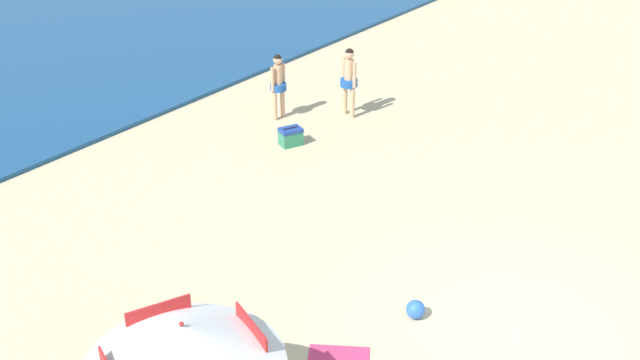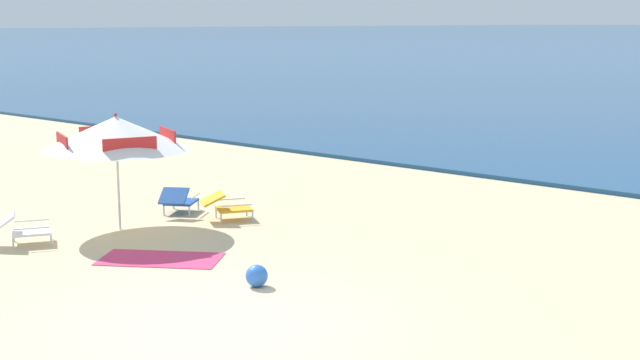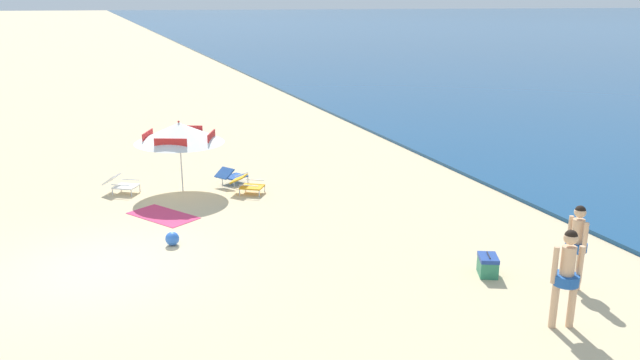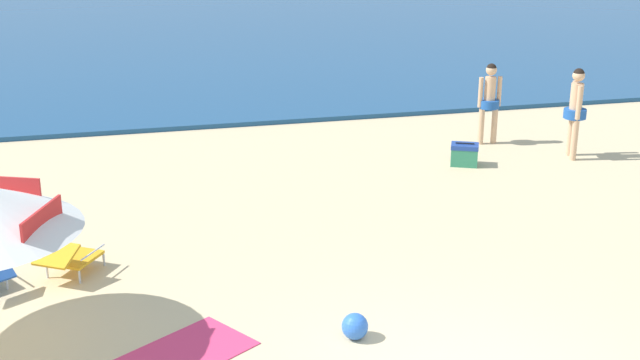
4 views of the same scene
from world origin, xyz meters
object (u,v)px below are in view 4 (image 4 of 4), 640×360
at_px(cooler_box, 464,154).
at_px(beach_towel, 171,360).
at_px(beach_ball, 355,326).
at_px(person_standing_near_shore, 490,98).
at_px(person_standing_beside, 576,107).
at_px(lounge_chair_under_umbrella, 69,257).

relative_size(cooler_box, beach_towel, 0.33).
height_order(cooler_box, beach_ball, cooler_box).
bearing_deg(person_standing_near_shore, person_standing_beside, -46.82).
xyz_separation_m(beach_ball, beach_towel, (-2.05, 0.01, -0.15)).
bearing_deg(cooler_box, beach_towel, -135.60).
relative_size(cooler_box, beach_ball, 1.95).
distance_m(person_standing_near_shore, cooler_box, 1.70).
bearing_deg(person_standing_near_shore, beach_ball, -124.33).
bearing_deg(beach_towel, person_standing_near_shore, 45.38).
relative_size(lounge_chair_under_umbrella, cooler_box, 1.72).
distance_m(lounge_chair_under_umbrella, person_standing_beside, 9.54).
relative_size(beach_ball, beach_towel, 0.17).
bearing_deg(person_standing_beside, cooler_box, 178.88).
bearing_deg(beach_ball, person_standing_near_shore, 55.67).
bearing_deg(cooler_box, person_standing_near_shore, 50.51).
relative_size(person_standing_near_shore, beach_towel, 0.89).
xyz_separation_m(cooler_box, beach_ball, (-3.67, -5.61, -0.05)).
bearing_deg(person_standing_beside, beach_towel, -144.71).
relative_size(person_standing_near_shore, beach_ball, 5.26).
height_order(lounge_chair_under_umbrella, beach_towel, lounge_chair_under_umbrella).
relative_size(person_standing_near_shore, person_standing_beside, 0.94).
height_order(person_standing_near_shore, cooler_box, person_standing_near_shore).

